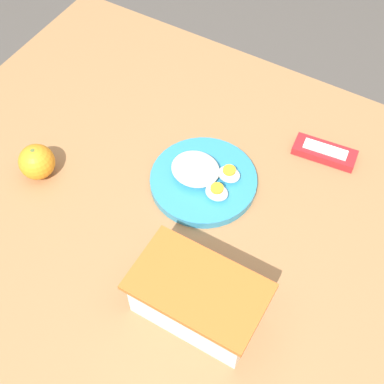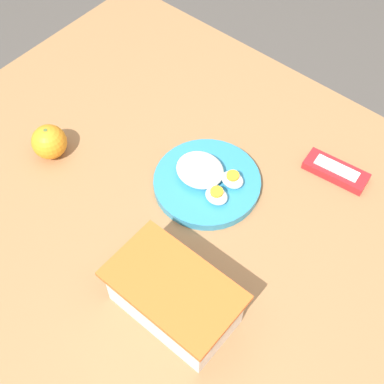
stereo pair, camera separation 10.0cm
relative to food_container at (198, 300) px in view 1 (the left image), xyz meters
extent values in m
plane|color=#4C4742|center=(0.10, -0.16, -0.76)|extent=(10.00, 10.00, 0.00)
cube|color=#996B42|center=(0.10, -0.16, -0.06)|extent=(1.21, 0.93, 0.03)
cylinder|color=brown|center=(0.65, -0.57, -0.42)|extent=(0.05, 0.05, 0.69)
cube|color=white|center=(0.00, 0.00, 0.00)|extent=(0.20, 0.11, 0.09)
cube|color=beige|center=(0.00, 0.00, -0.01)|extent=(0.18, 0.10, 0.06)
cube|color=orange|center=(0.00, 0.00, 0.05)|extent=(0.21, 0.13, 0.01)
ellipsoid|color=tan|center=(0.00, 0.00, 0.01)|extent=(0.05, 0.05, 0.03)
sphere|color=orange|center=(0.42, -0.10, -0.01)|extent=(0.07, 0.07, 0.07)
cylinder|color=#4C662D|center=(0.42, -0.10, 0.03)|extent=(0.01, 0.01, 0.00)
cylinder|color=teal|center=(0.12, -0.24, -0.03)|extent=(0.21, 0.21, 0.02)
ellipsoid|color=white|center=(0.14, -0.24, -0.01)|extent=(0.10, 0.09, 0.03)
ellipsoid|color=white|center=(0.08, -0.26, -0.01)|extent=(0.04, 0.04, 0.02)
cylinder|color=#F4A823|center=(0.08, -0.26, 0.00)|extent=(0.02, 0.02, 0.01)
ellipsoid|color=white|center=(0.08, -0.21, -0.01)|extent=(0.04, 0.04, 0.02)
cylinder|color=#F4A823|center=(0.08, -0.21, 0.00)|extent=(0.02, 0.02, 0.01)
cube|color=red|center=(-0.06, -0.42, -0.03)|extent=(0.13, 0.06, 0.02)
cube|color=white|center=(-0.06, -0.42, -0.02)|extent=(0.09, 0.04, 0.00)
camera|label=1|loc=(-0.17, 0.31, 0.81)|focal=50.00mm
camera|label=2|loc=(-0.25, 0.26, 0.81)|focal=50.00mm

